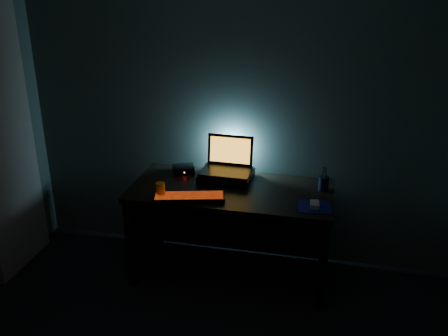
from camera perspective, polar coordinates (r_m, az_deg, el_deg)
name	(u,v)px	position (r m, az deg, el deg)	size (l,w,h in m)	color
room	(152,239)	(2.10, -8.26, -8.03)	(3.50, 4.00, 2.50)	black
desk	(233,216)	(3.87, 1.00, -5.51)	(1.50, 0.70, 0.75)	black
curtain	(2,130)	(4.08, -24.00, 4.00)	(0.06, 0.65, 2.30)	#B5AD91
riser	(226,176)	(3.85, 0.26, -0.92)	(0.40, 0.30, 0.06)	black
laptop	(228,163)	(3.86, 0.45, 0.60)	(0.39, 0.29, 0.26)	black
keyboard	(189,197)	(3.55, -4.00, -3.33)	(0.53, 0.28, 0.03)	black
mousepad	(314,207)	(3.49, 10.30, -4.38)	(0.22, 0.20, 0.00)	navy
mouse	(315,205)	(3.49, 10.32, -4.13)	(0.06, 0.10, 0.03)	#9B9CA1
pen_cup	(324,183)	(3.74, 11.33, -1.70)	(0.08, 0.08, 0.11)	black
juice_glass	(161,190)	(3.58, -7.26, -2.54)	(0.07, 0.07, 0.11)	orange
router	(184,169)	(4.00, -4.65, -0.15)	(0.20, 0.19, 0.06)	black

